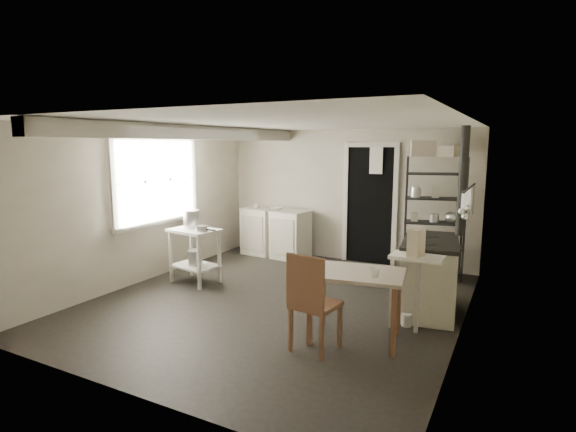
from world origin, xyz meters
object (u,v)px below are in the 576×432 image
at_px(flour_sack, 412,265).
at_px(work_table, 355,305).
at_px(base_cabinets, 275,231).
at_px(chair, 316,303).
at_px(stove, 429,276).
at_px(shelf_rack, 434,217).
at_px(prep_table, 195,256).
at_px(stockpot, 192,219).

bearing_deg(flour_sack, work_table, -92.09).
bearing_deg(work_table, base_cabinets, 131.95).
distance_m(chair, flour_sack, 2.81).
distance_m(base_cabinets, flour_sack, 2.65).
bearing_deg(stove, shelf_rack, 90.41).
xyz_separation_m(shelf_rack, stove, (0.22, -1.49, -0.51)).
distance_m(shelf_rack, work_table, 2.77).
height_order(base_cabinets, stove, base_cabinets).
relative_size(shelf_rack, chair, 1.84).
xyz_separation_m(base_cabinets, chair, (2.24, -3.20, 0.03)).
relative_size(prep_table, shelf_rack, 0.44).
xyz_separation_m(work_table, chair, (-0.28, -0.41, 0.10)).
distance_m(work_table, chair, 0.50).
height_order(work_table, chair, chair).
distance_m(prep_table, stove, 3.33).
height_order(prep_table, stove, stove).
height_order(shelf_rack, chair, shelf_rack).
bearing_deg(base_cabinets, shelf_rack, 3.20).
bearing_deg(flour_sack, prep_table, -151.28).
height_order(chair, flour_sack, chair).
distance_m(stove, chair, 1.81).
bearing_deg(chair, prep_table, 161.68).
bearing_deg(shelf_rack, work_table, -109.65).
relative_size(stockpot, base_cabinets, 0.20).
xyz_separation_m(work_table, flour_sack, (0.09, 2.37, -0.14)).
distance_m(shelf_rack, stove, 1.59).
height_order(stockpot, stove, stockpot).
bearing_deg(prep_table, shelf_rack, 31.48).
relative_size(stove, work_table, 1.17).
distance_m(stove, flour_sack, 1.26).
height_order(base_cabinets, work_table, base_cabinets).
xyz_separation_m(stockpot, flour_sack, (2.97, 1.48, -0.70)).
height_order(shelf_rack, work_table, shelf_rack).
relative_size(shelf_rack, work_table, 1.91).
height_order(base_cabinets, flour_sack, base_cabinets).
height_order(stove, work_table, stove).
height_order(stockpot, chair, stockpot).
xyz_separation_m(stove, chair, (-0.81, -1.62, 0.04)).
distance_m(prep_table, shelf_rack, 3.67).
xyz_separation_m(prep_table, chair, (2.50, -1.21, 0.08)).
xyz_separation_m(chair, flour_sack, (0.36, 2.78, -0.24)).
distance_m(stockpot, chair, 2.95).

